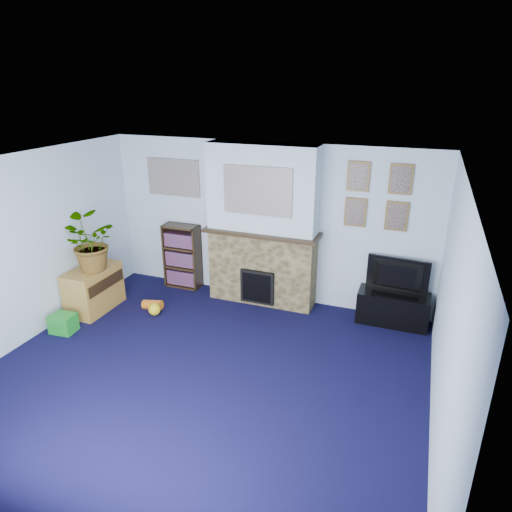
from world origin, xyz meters
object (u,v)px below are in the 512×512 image
at_px(television, 397,277).
at_px(sideboard, 94,287).
at_px(tv_stand, 393,308).
at_px(bookshelf, 183,257).

relative_size(television, sideboard, 1.00).
height_order(tv_stand, sideboard, sideboard).
bearing_deg(sideboard, bookshelf, 54.88).
height_order(tv_stand, bookshelf, bookshelf).
xyz_separation_m(tv_stand, television, (0.00, 0.02, 0.47)).
bearing_deg(tv_stand, television, 90.00).
height_order(television, sideboard, television).
distance_m(television, sideboard, 4.36).
xyz_separation_m(tv_stand, bookshelf, (-3.35, 0.08, 0.28)).
height_order(bookshelf, sideboard, bookshelf).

